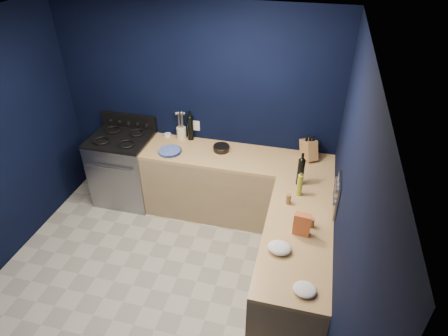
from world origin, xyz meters
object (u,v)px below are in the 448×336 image
(plate_stack, at_px, (170,151))
(utensil_crock, at_px, (182,133))
(knife_block, at_px, (309,150))
(crouton_bag, at_px, (302,224))
(gas_range, at_px, (125,169))

(plate_stack, xyz_separation_m, utensil_crock, (0.02, 0.37, 0.06))
(utensil_crock, xyz_separation_m, knife_block, (1.62, -0.09, 0.04))
(plate_stack, bearing_deg, crouton_bag, -31.97)
(gas_range, height_order, knife_block, knife_block)
(crouton_bag, bearing_deg, knife_block, 96.89)
(gas_range, xyz_separation_m, plate_stack, (0.72, -0.11, 0.46))
(utensil_crock, distance_m, knife_block, 1.62)
(knife_block, bearing_deg, utensil_crock, 144.71)
(plate_stack, height_order, crouton_bag, crouton_bag)
(gas_range, height_order, crouton_bag, crouton_bag)
(utensil_crock, bearing_deg, gas_range, -160.09)
(gas_range, bearing_deg, crouton_bag, -25.69)
(knife_block, distance_m, crouton_bag, 1.33)
(gas_range, xyz_separation_m, utensil_crock, (0.74, 0.27, 0.52))
(gas_range, relative_size, utensil_crock, 6.05)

